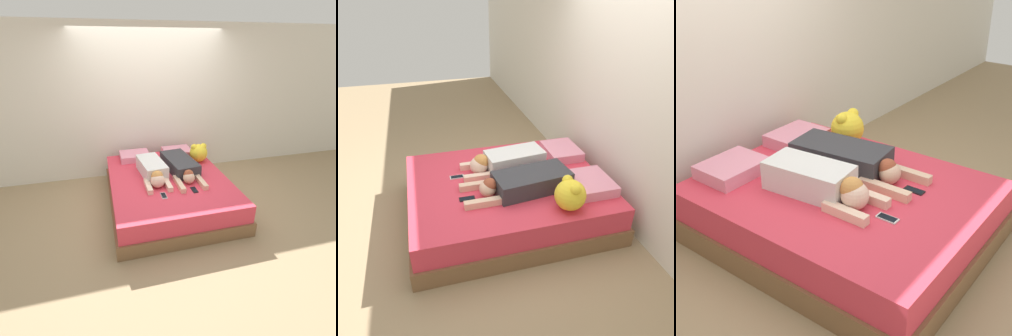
# 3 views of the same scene
# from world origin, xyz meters

# --- Properties ---
(ground_plane) EXTENTS (12.00, 12.00, 0.00)m
(ground_plane) POSITION_xyz_m (0.00, 0.00, 0.00)
(ground_plane) COLOR #9E8460
(wall_back) EXTENTS (12.00, 0.06, 2.60)m
(wall_back) POSITION_xyz_m (0.00, 1.23, 1.30)
(wall_back) COLOR silver
(wall_back) RESTS_ON ground_plane
(bed) EXTENTS (1.76, 2.16, 0.44)m
(bed) POSITION_xyz_m (0.00, 0.00, 0.22)
(bed) COLOR brown
(bed) RESTS_ON ground_plane
(pillow_head_left) EXTENTS (0.49, 0.40, 0.11)m
(pillow_head_left) POSITION_xyz_m (-0.38, 0.82, 0.50)
(pillow_head_left) COLOR pink
(pillow_head_left) RESTS_ON bed
(pillow_head_right) EXTENTS (0.49, 0.40, 0.11)m
(pillow_head_right) POSITION_xyz_m (0.38, 0.82, 0.50)
(pillow_head_right) COLOR pink
(pillow_head_right) RESTS_ON bed
(person_left) EXTENTS (0.39, 0.95, 0.23)m
(person_left) POSITION_xyz_m (-0.22, 0.05, 0.55)
(person_left) COLOR silver
(person_left) RESTS_ON bed
(person_right) EXTENTS (0.46, 1.15, 0.20)m
(person_right) POSITION_xyz_m (0.24, 0.13, 0.54)
(person_right) COLOR #333338
(person_right) RESTS_ON bed
(cell_phone_left) EXTENTS (0.07, 0.16, 0.01)m
(cell_phone_left) POSITION_xyz_m (-0.19, -0.51, 0.45)
(cell_phone_left) COLOR silver
(cell_phone_left) RESTS_ON bed
(cell_phone_right) EXTENTS (0.07, 0.16, 0.01)m
(cell_phone_right) POSITION_xyz_m (0.25, -0.47, 0.45)
(cell_phone_right) COLOR black
(cell_phone_right) RESTS_ON bed
(plush_toy) EXTENTS (0.30, 0.30, 0.32)m
(plush_toy) POSITION_xyz_m (0.65, 0.45, 0.60)
(plush_toy) COLOR yellow
(plush_toy) RESTS_ON bed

